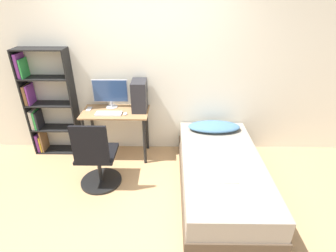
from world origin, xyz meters
name	(u,v)px	position (x,y,z in m)	size (l,w,h in m)	color
ground_plane	(136,216)	(0.00, 0.00, 0.00)	(14.00, 14.00, 0.00)	tan
wall_back	(144,72)	(0.00, 1.53, 1.25)	(8.00, 0.05, 2.50)	silver
desk	(116,120)	(-0.41, 1.25, 0.61)	(0.95, 0.50, 0.75)	#997047
bookshelf	(44,106)	(-1.49, 1.38, 0.77)	(0.71, 0.26, 1.61)	black
office_chair	(97,162)	(-0.54, 0.54, 0.37)	(0.54, 0.54, 0.96)	black
bed	(221,174)	(1.02, 0.49, 0.23)	(1.00, 2.03, 0.46)	#4C3D2D
pillow	(214,127)	(1.02, 1.25, 0.51)	(0.76, 0.36, 0.11)	teal
magazine	(225,174)	(1.00, 0.20, 0.47)	(0.24, 0.32, 0.01)	silver
monitor	(110,92)	(-0.49, 1.41, 0.98)	(0.51, 0.17, 0.42)	#B7B7BC
keyboard	(109,114)	(-0.48, 1.15, 0.76)	(0.37, 0.15, 0.02)	silver
pc_tower	(139,96)	(-0.06, 1.32, 0.97)	(0.21, 0.33, 0.43)	#232328
mouse	(125,114)	(-0.25, 1.15, 0.76)	(0.06, 0.09, 0.02)	silver
phone	(89,109)	(-0.81, 1.32, 0.75)	(0.07, 0.14, 0.01)	#B7B7BC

